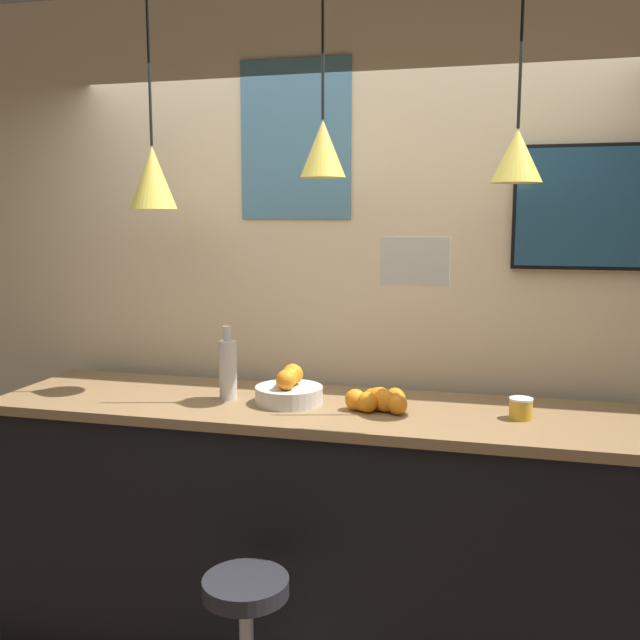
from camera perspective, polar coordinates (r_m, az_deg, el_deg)
back_wall at (r=3.29m, az=1.96°, el=0.88°), size 8.00×0.06×2.90m
service_counter at (r=3.12m, az=0.00°, el=-16.70°), size 2.73×0.69×1.11m
fruit_bowl at (r=2.93m, az=-2.50°, el=-5.59°), size 0.28×0.28×0.16m
orange_pile at (r=2.86m, az=4.72°, el=-6.39°), size 0.25×0.21×0.09m
juice_bottle at (r=3.01m, az=-7.37°, el=-3.87°), size 0.07×0.07×0.31m
spread_jar at (r=2.82m, az=15.77°, el=-6.82°), size 0.09×0.09×0.08m
pendant_lamp_left at (r=3.14m, az=-13.24°, el=11.08°), size 0.20×0.20×0.90m
pendant_lamp_middle at (r=2.88m, az=0.23°, el=13.60°), size 0.18×0.18×0.78m
pendant_lamp_right at (r=2.79m, az=15.49°, el=12.63°), size 0.19×0.19×0.80m
mounted_tv at (r=3.16m, az=21.81°, el=8.37°), size 0.73×0.04×0.51m
hanging_menu_board at (r=2.50m, az=7.59°, el=4.68°), size 0.24×0.01×0.17m
wall_poster at (r=3.30m, az=-2.00°, el=14.22°), size 0.51×0.01×0.71m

